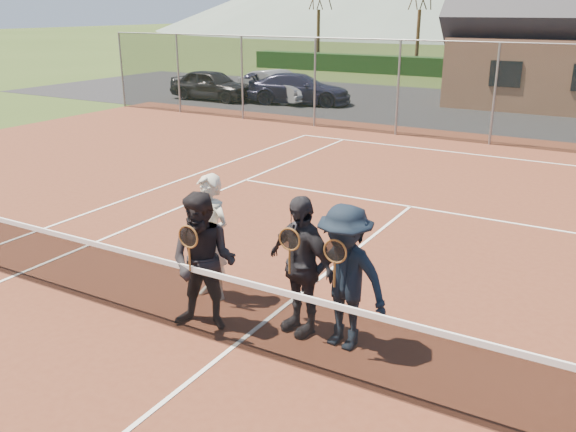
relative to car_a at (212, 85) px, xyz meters
name	(u,v)px	position (x,y,z in m)	size (l,w,h in m)	color
ground	(527,114)	(13.04, 3.00, -0.68)	(220.00, 220.00, 0.00)	#2E4117
court_surface	(233,348)	(13.04, -17.00, -0.67)	(30.00, 30.00, 0.02)	#562819
tarmac_carpark	(428,106)	(9.04, 3.00, -0.67)	(40.00, 12.00, 0.01)	black
hedge_row	(568,73)	(13.04, 15.00, -0.13)	(40.00, 1.20, 1.10)	black
car_a	(212,85)	(0.00, 0.00, 0.00)	(1.60, 3.97, 1.35)	black
car_b	(277,86)	(2.76, 1.10, -0.01)	(1.40, 4.02, 1.32)	#93969B
car_c	(299,89)	(4.00, 0.86, -0.03)	(1.81, 4.45, 1.29)	#181831
court_markings	(233,347)	(13.04, -17.00, -0.65)	(11.03, 23.83, 0.01)	white
tennis_net	(232,309)	(13.04, -17.00, -0.14)	(11.68, 0.08, 1.10)	slate
perimeter_fence	(495,94)	(13.04, -3.50, 0.85)	(30.07, 0.07, 3.02)	slate
player_a	(210,238)	(11.99, -16.01, 0.25)	(0.73, 0.56, 1.80)	beige
player_b	(204,262)	(12.44, -16.75, 0.25)	(1.03, 0.89, 1.80)	black
player_c	(300,265)	(13.53, -16.21, 0.25)	(1.14, 0.73, 1.80)	#232328
player_d	(344,278)	(14.16, -16.28, 0.24)	(1.24, 0.80, 1.80)	black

